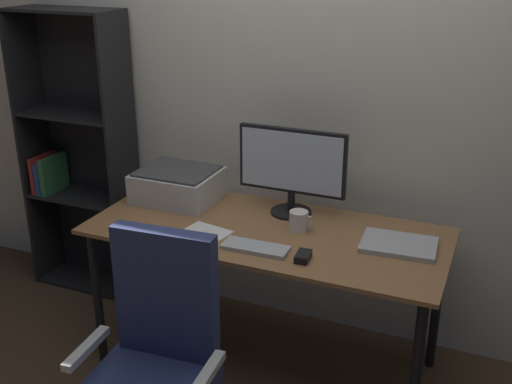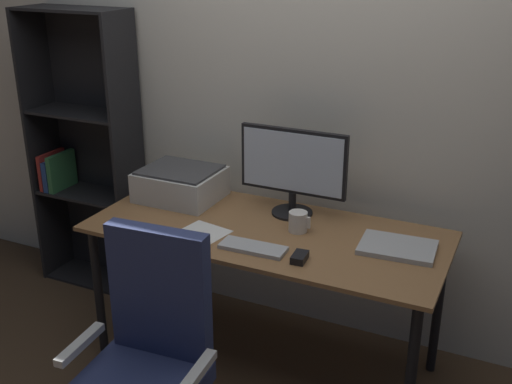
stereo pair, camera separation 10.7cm
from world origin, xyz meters
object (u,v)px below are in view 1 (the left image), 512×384
at_px(keyboard, 256,248).
at_px(desk, 266,245).
at_px(laptop, 399,245).
at_px(office_chair, 154,380).
at_px(coffee_mug, 299,221).
at_px(mouse, 303,256).
at_px(bookshelf, 80,156).
at_px(monitor, 292,166).
at_px(printer, 178,185).

bearing_deg(keyboard, desk, 97.73).
distance_m(desk, laptop, 0.61).
bearing_deg(office_chair, coffee_mug, 69.71).
height_order(desk, mouse, mouse).
bearing_deg(desk, mouse, -41.08).
bearing_deg(mouse, bookshelf, 155.38).
distance_m(desk, bookshelf, 1.39).
bearing_deg(coffee_mug, monitor, 120.19).
height_order(mouse, office_chair, office_chair).
bearing_deg(keyboard, printer, 146.29).
relative_size(laptop, office_chair, 0.32).
distance_m(mouse, coffee_mug, 0.29).
distance_m(coffee_mug, laptop, 0.46).
bearing_deg(office_chair, desk, 78.11).
relative_size(mouse, laptop, 0.30).
bearing_deg(desk, office_chair, -97.79).
xyz_separation_m(coffee_mug, laptop, (0.46, 0.01, -0.04)).
height_order(monitor, office_chair, monitor).
xyz_separation_m(mouse, coffee_mug, (-0.11, 0.27, 0.03)).
relative_size(keyboard, office_chair, 0.29).
distance_m(desk, office_chair, 0.86).
bearing_deg(monitor, bookshelf, 174.16).
xyz_separation_m(monitor, mouse, (0.21, -0.44, -0.23)).
bearing_deg(desk, bookshelf, 164.87).
relative_size(coffee_mug, office_chair, 0.10).
relative_size(keyboard, laptop, 0.91).
distance_m(monitor, laptop, 0.63).
bearing_deg(monitor, mouse, -64.02).
height_order(keyboard, office_chair, office_chair).
bearing_deg(monitor, keyboard, -90.62).
xyz_separation_m(keyboard, mouse, (0.22, -0.01, 0.01)).
relative_size(printer, office_chair, 0.40).
bearing_deg(coffee_mug, printer, 170.57).
xyz_separation_m(printer, bookshelf, (-0.77, 0.20, -0.01)).
height_order(keyboard, laptop, laptop).
distance_m(mouse, laptop, 0.44).
height_order(printer, bookshelf, bookshelf).
distance_m(keyboard, printer, 0.70).
relative_size(coffee_mug, printer, 0.25).
distance_m(laptop, office_chair, 1.17).
relative_size(keyboard, printer, 0.72).
height_order(mouse, printer, printer).
xyz_separation_m(laptop, bookshelf, (-1.93, 0.31, 0.06)).
relative_size(desk, bookshelf, 1.00).
bearing_deg(laptop, keyboard, -158.60).
height_order(keyboard, printer, printer).
bearing_deg(bookshelf, printer, -14.38).
bearing_deg(monitor, coffee_mug, -59.81).
relative_size(monitor, laptop, 1.66).
bearing_deg(coffee_mug, desk, -162.00).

